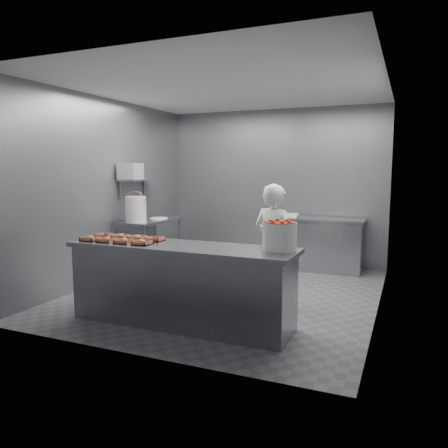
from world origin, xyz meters
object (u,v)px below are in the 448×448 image
(tray_6, at_px, (138,238))
(strawberry_tub, at_px, (280,235))
(worker, at_px, (274,246))
(tray_2, at_px, (124,241))
(tray_7, at_px, (155,239))
(prep_table, at_px, (150,238))
(tray_3, at_px, (142,242))
(tray_1, at_px, (107,240))
(glaze_bucket, at_px, (136,209))
(appliance, at_px, (130,171))
(service_counter, at_px, (181,284))
(tray_5, at_px, (121,236))
(tray_0, at_px, (90,238))
(tray_4, at_px, (105,235))
(back_counter, at_px, (319,244))

(tray_6, height_order, strawberry_tub, strawberry_tub)
(strawberry_tub, bearing_deg, worker, 110.05)
(tray_2, xyz_separation_m, tray_7, (0.24, 0.27, -0.00))
(prep_table, distance_m, tray_3, 2.45)
(tray_1, relative_size, tray_2, 1.00)
(tray_7, bearing_deg, tray_1, -150.98)
(glaze_bucket, height_order, appliance, appliance)
(service_counter, height_order, tray_5, tray_5)
(tray_0, bearing_deg, prep_table, 103.90)
(tray_0, height_order, worker, worker)
(service_counter, relative_size, tray_5, 13.88)
(tray_4, height_order, glaze_bucket, glaze_bucket)
(service_counter, distance_m, tray_2, 0.82)
(worker, bearing_deg, strawberry_tub, 127.06)
(back_counter, distance_m, tray_3, 3.66)
(service_counter, relative_size, worker, 1.68)
(tray_5, height_order, glaze_bucket, glaze_bucket)
(tray_3, xyz_separation_m, glaze_bucket, (-1.20, 1.64, 0.19))
(tray_2, distance_m, tray_5, 0.36)
(back_counter, bearing_deg, prep_table, -152.99)
(tray_2, bearing_deg, tray_6, 90.00)
(service_counter, bearing_deg, tray_3, -162.08)
(service_counter, height_order, tray_6, tray_6)
(prep_table, xyz_separation_m, appliance, (-0.17, -0.27, 1.10))
(service_counter, distance_m, back_counter, 3.37)
(tray_2, xyz_separation_m, tray_5, (-0.24, 0.27, 0.00))
(glaze_bucket, bearing_deg, tray_1, -66.22)
(glaze_bucket, bearing_deg, tray_3, -53.77)
(service_counter, bearing_deg, tray_0, -173.27)
(tray_1, bearing_deg, tray_6, 48.15)
(back_counter, xyz_separation_m, tray_4, (-2.03, -3.12, 0.47))
(tray_1, distance_m, tray_7, 0.55)
(tray_3, relative_size, worker, 0.12)
(service_counter, xyz_separation_m, appliance, (-1.82, 1.68, 1.24))
(back_counter, height_order, tray_5, tray_5)
(tray_2, distance_m, strawberry_tub, 1.76)
(tray_7, bearing_deg, tray_6, -180.00)
(tray_5, bearing_deg, tray_2, -48.15)
(back_counter, xyz_separation_m, tray_5, (-1.79, -3.12, 0.47))
(prep_table, relative_size, tray_2, 6.40)
(service_counter, bearing_deg, prep_table, 130.24)
(tray_2, bearing_deg, prep_table, 115.54)
(tray_0, height_order, strawberry_tub, strawberry_tub)
(tray_0, height_order, tray_2, same)
(tray_0, relative_size, tray_1, 1.00)
(tray_6, relative_size, strawberry_tub, 0.53)
(tray_7, relative_size, strawberry_tub, 0.53)
(back_counter, distance_m, appliance, 3.38)
(tray_3, bearing_deg, prep_table, 120.67)
(tray_4, distance_m, tray_5, 0.24)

